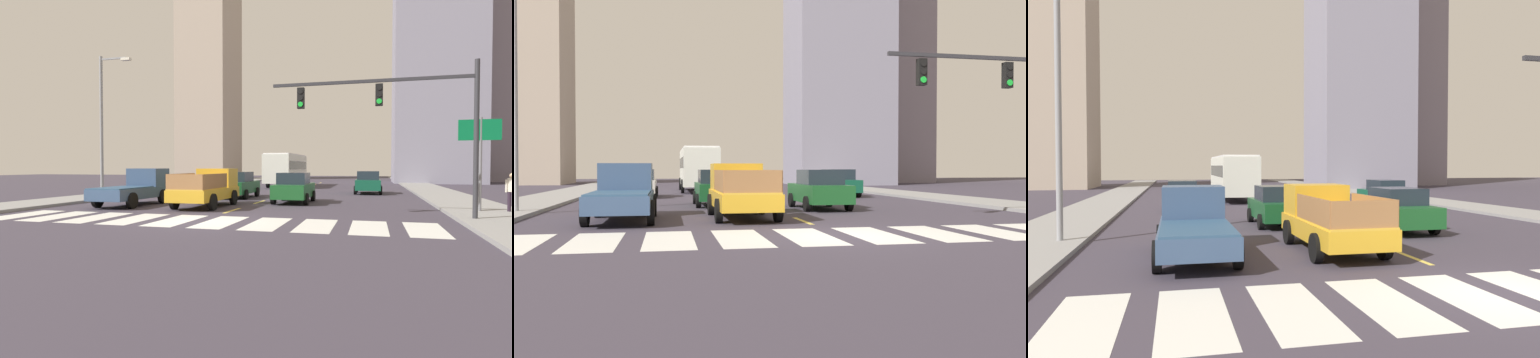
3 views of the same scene
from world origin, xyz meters
TOP-DOWN VIEW (x-y plane):
  - ground_plane at (0.00, 0.00)m, footprint 160.00×160.00m
  - sidewalk_right at (11.11, 18.00)m, footprint 3.41×110.00m
  - sidewalk_left at (-11.11, 18.00)m, footprint 3.41×110.00m
  - crosswalk_stripe_0 at (-8.01, 0.00)m, footprint 1.23×3.53m
  - crosswalk_stripe_1 at (-6.23, 0.00)m, footprint 1.23×3.53m
  - crosswalk_stripe_2 at (-4.45, 0.00)m, footprint 1.23×3.53m
  - crosswalk_stripe_3 at (-2.67, 0.00)m, footprint 1.23×3.53m
  - crosswalk_stripe_4 at (-0.89, 0.00)m, footprint 1.23×3.53m
  - crosswalk_stripe_5 at (0.89, 0.00)m, footprint 1.23×3.53m
  - crosswalk_stripe_6 at (2.67, 0.00)m, footprint 1.23×3.53m
  - crosswalk_stripe_7 at (4.45, 0.00)m, footprint 1.23×3.53m
  - crosswalk_stripe_8 at (6.23, 0.00)m, footprint 1.23×3.53m
  - crosswalk_stripe_9 at (8.01, 0.00)m, footprint 1.23×3.53m
  - lane_dash_0 at (0.00, 4.00)m, footprint 0.16×2.40m
  - lane_dash_1 at (0.00, 9.00)m, footprint 0.16×2.40m
  - lane_dash_2 at (0.00, 14.00)m, footprint 0.16×2.40m
  - lane_dash_3 at (0.00, 19.00)m, footprint 0.16×2.40m
  - lane_dash_4 at (0.00, 24.00)m, footprint 0.16×2.40m
  - lane_dash_5 at (0.00, 29.00)m, footprint 0.16×2.40m
  - lane_dash_6 at (0.00, 34.00)m, footprint 0.16×2.40m
  - lane_dash_7 at (0.00, 39.00)m, footprint 0.16×2.40m
  - pickup_stakebed at (-1.88, 5.78)m, footprint 2.18×5.20m
  - pickup_dark at (-5.97, 5.56)m, footprint 2.18×5.20m
  - city_bus at (-2.16, 27.94)m, footprint 2.72×10.80m
  - sedan_near_left at (2.04, 8.98)m, footprint 2.02×4.40m
  - sedan_near_right at (6.04, 18.56)m, footprint 2.02×4.40m
  - sedan_far at (-2.22, 11.86)m, footprint 2.02×4.40m
  - sedan_mid at (-6.08, 20.00)m, footprint 2.02×4.40m
  - traffic_signal_gantry at (7.59, 2.41)m, footprint 7.75×0.27m
  - direction_sign_green at (10.80, 5.38)m, footprint 1.70×0.12m
  - streetlight_left at (-10.03, 8.41)m, footprint 2.20×0.28m
  - pedestrian_walking at (12.08, 5.47)m, footprint 0.53×0.34m
  - tower_tall_centre at (14.11, 42.96)m, footprint 10.39×8.91m
  - block_mid_left at (-19.66, 50.68)m, footprint 8.09×9.82m
  - block_mid_right at (23.48, 51.97)m, footprint 9.82×9.57m

SIDE VIEW (x-z plane):
  - ground_plane at x=0.00m, z-range 0.00..0.00m
  - lane_dash_0 at x=0.00m, z-range 0.00..0.01m
  - lane_dash_1 at x=0.00m, z-range 0.00..0.01m
  - lane_dash_2 at x=0.00m, z-range 0.00..0.01m
  - lane_dash_3 at x=0.00m, z-range 0.00..0.01m
  - lane_dash_4 at x=0.00m, z-range 0.00..0.01m
  - lane_dash_5 at x=0.00m, z-range 0.00..0.01m
  - lane_dash_6 at x=0.00m, z-range 0.00..0.01m
  - lane_dash_7 at x=0.00m, z-range 0.00..0.01m
  - crosswalk_stripe_0 at x=-8.01m, z-range 0.00..0.01m
  - crosswalk_stripe_1 at x=-6.23m, z-range 0.00..0.01m
  - crosswalk_stripe_2 at x=-4.45m, z-range 0.00..0.01m
  - crosswalk_stripe_3 at x=-2.67m, z-range 0.00..0.01m
  - crosswalk_stripe_4 at x=-0.89m, z-range 0.00..0.01m
  - crosswalk_stripe_5 at x=0.89m, z-range 0.00..0.01m
  - crosswalk_stripe_6 at x=2.67m, z-range 0.00..0.01m
  - crosswalk_stripe_7 at x=4.45m, z-range 0.00..0.01m
  - crosswalk_stripe_8 at x=6.23m, z-range 0.00..0.01m
  - crosswalk_stripe_9 at x=8.01m, z-range 0.00..0.01m
  - sidewalk_right at x=11.11m, z-range 0.00..0.15m
  - sidewalk_left at x=-11.11m, z-range 0.00..0.15m
  - sedan_near_left at x=2.04m, z-range 0.00..1.72m
  - sedan_near_right at x=6.04m, z-range 0.00..1.72m
  - sedan_far at x=-2.22m, z-range 0.00..1.72m
  - sedan_mid at x=-6.08m, z-range 0.00..1.72m
  - pickup_dark at x=-5.97m, z-range -0.06..1.90m
  - pickup_stakebed at x=-1.88m, z-range -0.04..1.92m
  - pedestrian_walking at x=12.08m, z-range 0.30..1.94m
  - city_bus at x=-2.16m, z-range 0.29..3.61m
  - direction_sign_green at x=10.80m, z-range 0.93..5.13m
  - traffic_signal_gantry at x=7.59m, z-range 1.15..7.15m
  - streetlight_left at x=-10.03m, z-range 0.47..9.47m
  - block_mid_right at x=23.48m, z-range 0.00..31.13m
  - block_mid_left at x=-19.66m, z-range 0.00..32.03m
  - tower_tall_centre at x=14.11m, z-range 0.00..44.17m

